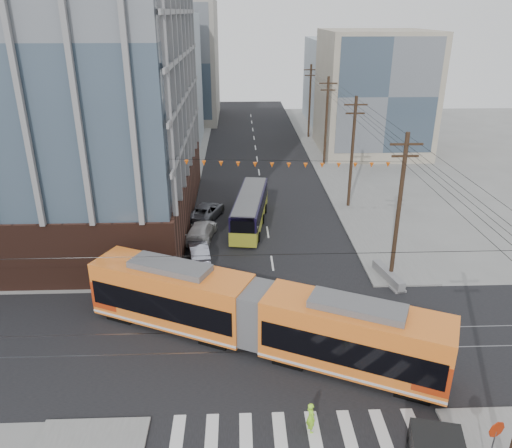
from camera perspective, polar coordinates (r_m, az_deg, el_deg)
The scene contains 14 objects.
ground at distance 27.71m, azimuth 3.93°, elevation -18.07°, with size 160.00×160.00×0.00m, color slate.
office_building at distance 47.98m, azimuth -27.16°, elevation 16.06°, with size 30.00×25.00×28.60m, color #381E16.
bg_bldg_nw_near at distance 74.69m, azimuth -13.78°, elevation 15.43°, with size 18.00×16.00×18.00m, color #8C99A5.
bg_bldg_ne_near at distance 71.90m, azimuth 13.27°, elevation 14.39°, with size 14.00×14.00×16.00m, color gray.
bg_bldg_nw_far at distance 93.76m, azimuth -9.61°, elevation 17.83°, with size 16.00×18.00×20.00m, color gray.
bg_bldg_ne_far at distance 91.75m, azimuth 11.25°, elevation 15.72°, with size 16.00×16.00×14.00m, color #8C99A5.
utility_pole_far at distance 78.54m, azimuth 6.16°, elevation 13.71°, with size 0.30×0.30×11.00m, color black.
streetcar at distance 29.25m, azimuth 0.09°, elevation -10.40°, with size 21.42×3.01×4.13m, color orange, non-canonical shape.
city_bus at distance 45.62m, azimuth -0.69°, elevation 1.66°, with size 2.32×10.71×3.03m, color black, non-canonical shape.
parked_car_silver at distance 39.93m, azimuth -6.60°, elevation -3.07°, with size 1.46×4.19×1.38m, color #9699AC.
parked_car_white at distance 43.37m, azimuth -6.28°, elevation -0.77°, with size 2.09×5.14×1.49m, color silver.
parked_car_grey at distance 47.64m, azimuth -5.72°, elevation 1.48°, with size 2.42×5.25×1.46m, color #565861.
pedestrian at distance 25.04m, azimuth 6.27°, elevation -21.12°, with size 0.59×0.39×1.63m, color #A2F82E.
jersey_barrier at distance 37.97m, azimuth 14.86°, elevation -5.73°, with size 0.87×3.87×0.77m, color #5D5E61.
Camera 1 is at (-2.59, -20.70, 18.24)m, focal length 35.00 mm.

